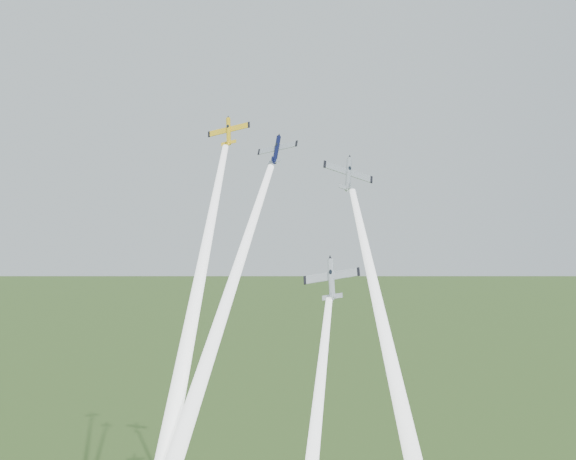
% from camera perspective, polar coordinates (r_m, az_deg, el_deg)
% --- Properties ---
extents(plane_yellow, '(7.70, 6.12, 7.67)m').
position_cam_1_polar(plane_yellow, '(116.91, -4.72, 7.79)').
color(plane_yellow, yellow).
extents(smoke_trail_yellow, '(8.67, 41.09, 54.93)m').
position_cam_1_polar(smoke_trail_yellow, '(97.31, -7.86, -8.27)').
color(smoke_trail_yellow, white).
extents(plane_navy, '(7.07, 7.13, 6.90)m').
position_cam_1_polar(plane_navy, '(107.90, -0.91, 6.38)').
color(plane_navy, '#0D1239').
extents(smoke_trail_navy, '(19.43, 40.90, 57.80)m').
position_cam_1_polar(smoke_trail_navy, '(90.63, -7.12, -12.28)').
color(smoke_trail_navy, white).
extents(plane_silver_right, '(8.88, 8.18, 9.58)m').
position_cam_1_polar(plane_silver_right, '(112.81, 4.81, 4.43)').
color(plane_silver_right, '#AEB6BC').
extents(smoke_trail_silver_right, '(12.08, 36.63, 49.44)m').
position_cam_1_polar(smoke_trail_silver_right, '(96.86, 8.30, -10.91)').
color(smoke_trail_silver_right, white).
extents(plane_silver_low, '(8.49, 7.38, 8.64)m').
position_cam_1_polar(plane_silver_low, '(102.09, 3.45, -3.87)').
color(plane_silver_low, silver).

